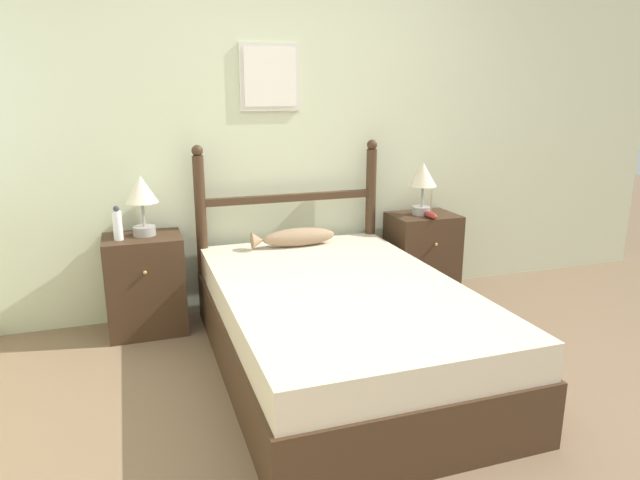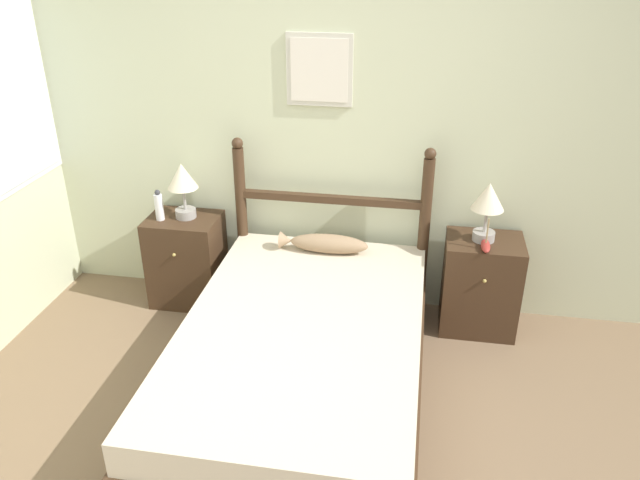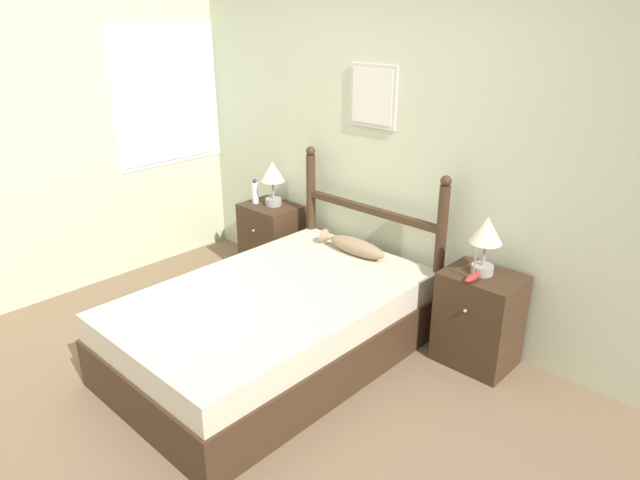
# 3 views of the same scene
# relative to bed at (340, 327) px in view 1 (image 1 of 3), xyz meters

# --- Properties ---
(ground_plane) EXTENTS (16.00, 16.00, 0.00)m
(ground_plane) POSITION_rel_bed_xyz_m (0.09, -0.57, -0.25)
(ground_plane) COLOR #7A6047
(wall_back) EXTENTS (6.40, 0.08, 2.55)m
(wall_back) POSITION_rel_bed_xyz_m (0.09, 1.16, 1.02)
(wall_back) COLOR beige
(wall_back) RESTS_ON ground_plane
(bed) EXTENTS (1.33, 2.10, 0.51)m
(bed) POSITION_rel_bed_xyz_m (0.00, 0.00, 0.00)
(bed) COLOR #3D2819
(bed) RESTS_ON ground_plane
(headboard) EXTENTS (1.33, 0.08, 1.21)m
(headboard) POSITION_rel_bed_xyz_m (-0.00, 1.01, 0.40)
(headboard) COLOR #3D2819
(headboard) RESTS_ON ground_plane
(nightstand_left) EXTENTS (0.49, 0.41, 0.65)m
(nightstand_left) POSITION_rel_bed_xyz_m (-1.02, 0.91, 0.07)
(nightstand_left) COLOR #3D2819
(nightstand_left) RESTS_ON ground_plane
(nightstand_right) EXTENTS (0.49, 0.41, 0.65)m
(nightstand_right) POSITION_rel_bed_xyz_m (1.02, 0.91, 0.07)
(nightstand_right) COLOR #3D2819
(nightstand_right) RESTS_ON ground_plane
(table_lamp_left) EXTENTS (0.21, 0.21, 0.39)m
(table_lamp_left) POSITION_rel_bed_xyz_m (-1.00, 0.93, 0.66)
(table_lamp_left) COLOR gray
(table_lamp_left) RESTS_ON nightstand_left
(table_lamp_right) EXTENTS (0.21, 0.21, 0.39)m
(table_lamp_right) POSITION_rel_bed_xyz_m (1.00, 0.91, 0.66)
(table_lamp_right) COLOR gray
(table_lamp_right) RESTS_ON nightstand_right
(bottle) EXTENTS (0.06, 0.06, 0.22)m
(bottle) POSITION_rel_bed_xyz_m (-1.16, 0.86, 0.50)
(bottle) COLOR white
(bottle) RESTS_ON nightstand_left
(model_boat) EXTENTS (0.06, 0.17, 0.21)m
(model_boat) POSITION_rel_bed_xyz_m (1.01, 0.79, 0.42)
(model_boat) COLOR maroon
(model_boat) RESTS_ON nightstand_right
(fish_pillow) EXTENTS (0.59, 0.14, 0.13)m
(fish_pillow) POSITION_rel_bed_xyz_m (-0.02, 0.84, 0.32)
(fish_pillow) COLOR #997A5B
(fish_pillow) RESTS_ON bed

